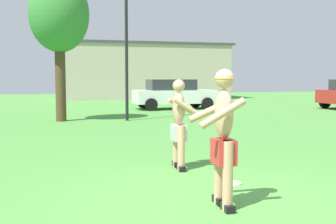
{
  "coord_description": "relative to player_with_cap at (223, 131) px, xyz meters",
  "views": [
    {
      "loc": [
        -1.91,
        -4.89,
        1.63
      ],
      "look_at": [
        0.1,
        2.71,
        0.98
      ],
      "focal_mm": 43.66,
      "sensor_mm": 36.0,
      "label": 1
    }
  ],
  "objects": [
    {
      "name": "ground_plane",
      "position": [
        -0.05,
        0.17,
        -0.97
      ],
      "size": [
        80.0,
        80.0,
        0.0
      ],
      "primitive_type": "plane",
      "color": "#4C8E3D"
    },
    {
      "name": "player_with_cap",
      "position": [
        0.0,
        0.0,
        0.0
      ],
      "size": [
        0.59,
        0.62,
        1.76
      ],
      "color": "black",
      "rests_on": "ground_plane"
    },
    {
      "name": "player_in_gray",
      "position": [
        0.1,
        2.28,
        -0.13
      ],
      "size": [
        0.55,
        0.62,
        1.61
      ],
      "color": "black",
      "rests_on": "ground_plane"
    },
    {
      "name": "frisbee",
      "position": [
        0.61,
        1.02,
        -0.96
      ],
      "size": [
        0.25,
        0.25,
        0.03
      ],
      "primitive_type": "cylinder",
      "color": "white",
      "rests_on": "ground_plane"
    },
    {
      "name": "car_white_far_end",
      "position": [
        3.89,
        16.23,
        -0.15
      ],
      "size": [
        4.33,
        2.08,
        1.58
      ],
      "color": "white",
      "rests_on": "ground_plane"
    },
    {
      "name": "lamp_post",
      "position": [
        0.53,
        10.94,
        2.27
      ],
      "size": [
        0.6,
        0.24,
        5.22
      ],
      "color": "black",
      "rests_on": "ground_plane"
    },
    {
      "name": "outbuilding_behind_lot",
      "position": [
        4.81,
        27.89,
        1.24
      ],
      "size": [
        13.31,
        5.24,
        4.41
      ],
      "color": "#B2A893",
      "rests_on": "ground_plane"
    },
    {
      "name": "tree_left_field",
      "position": [
        -1.94,
        11.37,
        2.99
      ],
      "size": [
        2.24,
        2.24,
        5.47
      ],
      "color": "#4C3823",
      "rests_on": "ground_plane"
    }
  ]
}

